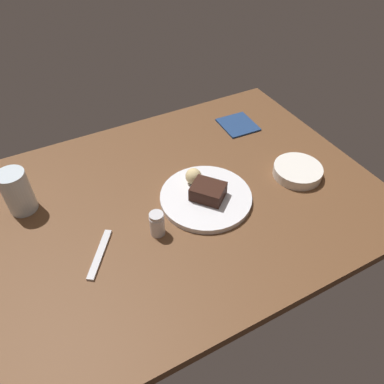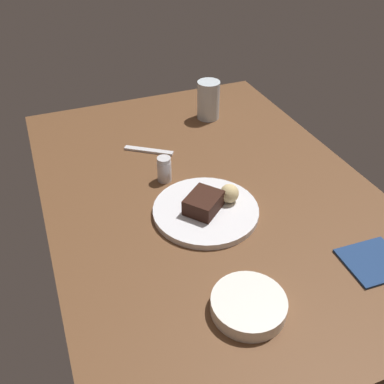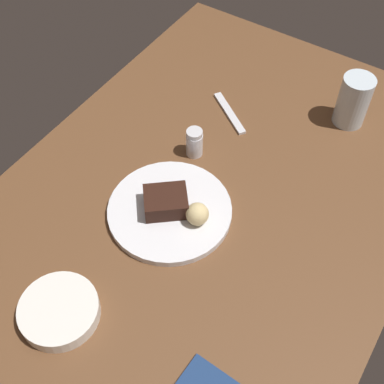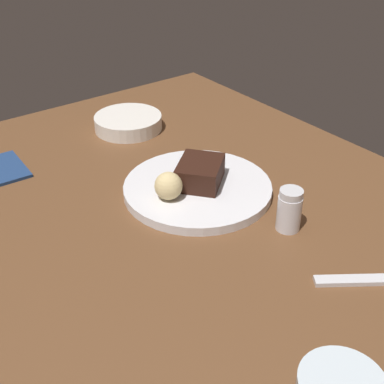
# 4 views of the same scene
# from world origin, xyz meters

# --- Properties ---
(dining_table) EXTENTS (1.20, 0.84, 0.03)m
(dining_table) POSITION_xyz_m (0.00, 0.00, 0.01)
(dining_table) COLOR brown
(dining_table) RESTS_ON ground
(dessert_plate) EXTENTS (0.26, 0.26, 0.02)m
(dessert_plate) POSITION_xyz_m (0.09, -0.05, 0.04)
(dessert_plate) COLOR silver
(dessert_plate) RESTS_ON dining_table
(chocolate_cake_slice) EXTENTS (0.11, 0.11, 0.04)m
(chocolate_cake_slice) POSITION_xyz_m (0.10, -0.05, 0.07)
(chocolate_cake_slice) COLOR black
(chocolate_cake_slice) RESTS_ON dessert_plate
(bread_roll) EXTENTS (0.05, 0.05, 0.05)m
(bread_roll) POSITION_xyz_m (0.09, 0.02, 0.07)
(bread_roll) COLOR #DBC184
(bread_roll) RESTS_ON dessert_plate
(salt_shaker) EXTENTS (0.04, 0.04, 0.07)m
(salt_shaker) POSITION_xyz_m (-0.08, -0.10, 0.06)
(salt_shaker) COLOR silver
(salt_shaker) RESTS_ON dining_table
(water_glass) EXTENTS (0.07, 0.07, 0.13)m
(water_glass) POSITION_xyz_m (-0.37, 0.16, 0.09)
(water_glass) COLOR silver
(water_glass) RESTS_ON dining_table
(side_bowl) EXTENTS (0.15, 0.15, 0.03)m
(side_bowl) POSITION_xyz_m (0.39, -0.08, 0.05)
(side_bowl) COLOR white
(side_bowl) RESTS_ON dining_table
(dessert_spoon) EXTENTS (0.10, 0.13, 0.01)m
(dessert_spoon) POSITION_xyz_m (-0.23, -0.09, 0.03)
(dessert_spoon) COLOR silver
(dessert_spoon) RESTS_ON dining_table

